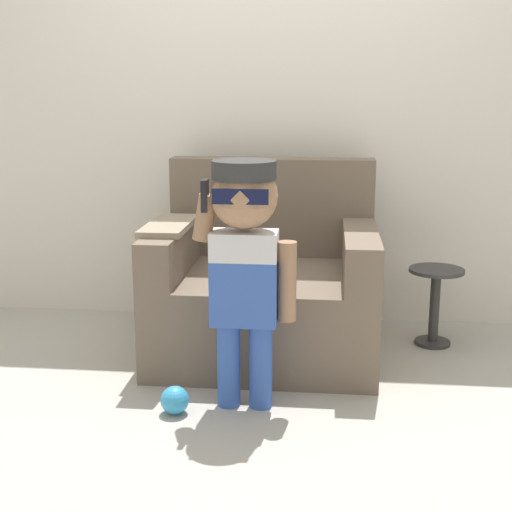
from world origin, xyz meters
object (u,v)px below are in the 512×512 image
Objects in this scene: toy_ball at (175,400)px; armchair at (266,289)px; person_child at (245,246)px; side_table at (435,299)px.

armchair is at bearing 68.57° from toy_ball.
armchair is at bearing 87.84° from person_child.
person_child is 1.34m from side_table.
person_child reaches higher than toy_ball.
side_table is 3.48× the size of toy_ball.
person_child reaches higher than armchair.
person_child is at bearing -92.16° from armchair.
person_child is 2.53× the size of side_table.
toy_ball is (-0.32, -0.80, -0.27)m from armchair.
person_child is at bearing 20.70° from toy_ball.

